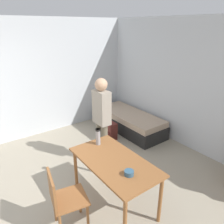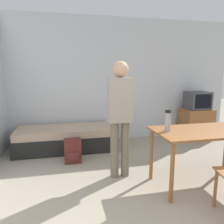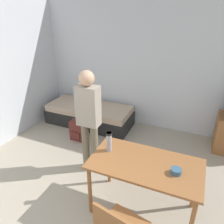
% 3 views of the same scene
% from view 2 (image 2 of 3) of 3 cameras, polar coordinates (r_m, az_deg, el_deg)
% --- Properties ---
extents(wall_back, '(5.55, 0.06, 2.70)m').
position_cam_2_polar(wall_back, '(4.93, 0.70, 8.27)').
color(wall_back, silver).
rests_on(wall_back, ground_plane).
extents(daybed, '(1.93, 0.79, 0.45)m').
position_cam_2_polar(daybed, '(4.48, -11.93, -6.79)').
color(daybed, black).
rests_on(daybed, ground_plane).
extents(tv, '(0.66, 0.50, 1.10)m').
position_cam_2_polar(tv, '(5.40, 21.17, -1.37)').
color(tv, brown).
rests_on(tv, ground_plane).
extents(dining_table, '(1.34, 0.73, 0.77)m').
position_cam_2_polar(dining_table, '(3.16, 22.97, -5.99)').
color(dining_table, brown).
rests_on(dining_table, ground_plane).
extents(person_standing, '(0.34, 0.22, 1.68)m').
position_cam_2_polar(person_standing, '(3.08, 2.14, 0.18)').
color(person_standing, '#6B604C').
rests_on(person_standing, ground_plane).
extents(thermos_flask, '(0.08, 0.08, 0.27)m').
position_cam_2_polar(thermos_flask, '(2.89, 14.38, -2.00)').
color(thermos_flask, '#99999E').
rests_on(thermos_flask, dining_table).
extents(backpack, '(0.29, 0.23, 0.41)m').
position_cam_2_polar(backpack, '(3.84, -10.22, -9.96)').
color(backpack, '#56231E').
rests_on(backpack, ground_plane).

